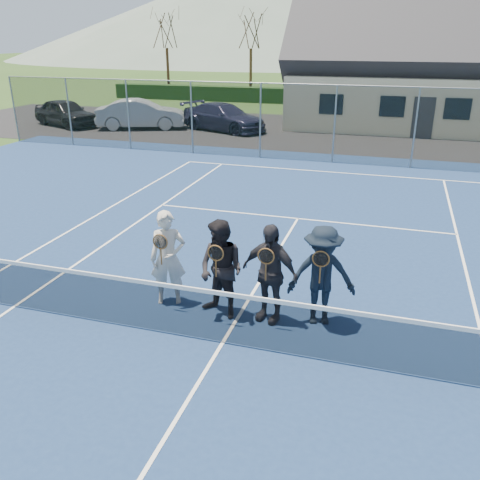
{
  "coord_description": "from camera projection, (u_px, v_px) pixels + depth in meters",
  "views": [
    {
      "loc": [
        2.37,
        -6.74,
        4.72
      ],
      "look_at": [
        -0.17,
        1.5,
        1.25
      ],
      "focal_mm": 38.0,
      "sensor_mm": 36.0,
      "label": 1
    }
  ],
  "objects": [
    {
      "name": "car_b",
      "position": [
        141.0,
        114.0,
        27.59
      ],
      "size": [
        5.0,
        3.2,
        1.56
      ],
      "primitive_type": "imported",
      "rotation": [
        0.0,
        0.0,
        1.93
      ],
      "color": "#9A9FA2",
      "rests_on": "ground"
    },
    {
      "name": "court_markings",
      "position": [
        223.0,
        342.0,
        8.38
      ],
      "size": [
        11.03,
        23.83,
        0.01
      ],
      "color": "white",
      "rests_on": "court_surface"
    },
    {
      "name": "tree_a",
      "position": [
        165.0,
        21.0,
        39.85
      ],
      "size": [
        3.2,
        3.2,
        7.77
      ],
      "color": "#372114",
      "rests_on": "ground"
    },
    {
      "name": "car_a",
      "position": [
        65.0,
        113.0,
        28.41
      ],
      "size": [
        4.67,
        3.32,
        1.48
      ],
      "primitive_type": "imported",
      "rotation": [
        0.0,
        0.0,
        1.16
      ],
      "color": "black",
      "rests_on": "ground"
    },
    {
      "name": "clubhouse",
      "position": [
        438.0,
        51.0,
        27.08
      ],
      "size": [
        15.6,
        8.2,
        7.7
      ],
      "color": "beige",
      "rests_on": "ground"
    },
    {
      "name": "court_surface",
      "position": [
        223.0,
        343.0,
        8.38
      ],
      "size": [
        30.0,
        30.0,
        0.02
      ],
      "primitive_type": "cube",
      "color": "navy",
      "rests_on": "ground"
    },
    {
      "name": "hill_west",
      "position": [
        260.0,
        12.0,
        96.08
      ],
      "size": [
        110.0,
        110.0,
        18.0
      ],
      "primitive_type": "cone",
      "color": "slate",
      "rests_on": "ground"
    },
    {
      "name": "car_c",
      "position": [
        224.0,
        117.0,
        27.01
      ],
      "size": [
        5.28,
        3.64,
        1.42
      ],
      "primitive_type": "imported",
      "rotation": [
        0.0,
        0.0,
        1.2
      ],
      "color": "#191831",
      "rests_on": "ground"
    },
    {
      "name": "tree_c",
      "position": [
        404.0,
        19.0,
        34.94
      ],
      "size": [
        3.2,
        3.2,
        7.77
      ],
      "color": "#3B2915",
      "rests_on": "ground"
    },
    {
      "name": "player_c",
      "position": [
        269.0,
        273.0,
        8.76
      ],
      "size": [
        1.13,
        0.68,
        1.8
      ],
      "color": "#242328",
      "rests_on": "court_surface"
    },
    {
      "name": "tree_b",
      "position": [
        251.0,
        21.0,
        37.94
      ],
      "size": [
        3.2,
        3.2,
        7.77
      ],
      "color": "#3C2916",
      "rests_on": "ground"
    },
    {
      "name": "player_a",
      "position": [
        168.0,
        258.0,
        9.35
      ],
      "size": [
        0.77,
        0.66,
        1.8
      ],
      "color": "beige",
      "rests_on": "court_surface"
    },
    {
      "name": "tarmac_carpark",
      "position": [
        273.0,
        131.0,
        27.21
      ],
      "size": [
        40.0,
        12.0,
        0.01
      ],
      "primitive_type": "cube",
      "color": "black",
      "rests_on": "ground"
    },
    {
      "name": "perimeter_fence",
      "position": [
        335.0,
        124.0,
        19.79
      ],
      "size": [
        30.07,
        0.07,
        3.02
      ],
      "color": "slate",
      "rests_on": "ground"
    },
    {
      "name": "player_d",
      "position": [
        322.0,
        276.0,
        8.66
      ],
      "size": [
        1.29,
        0.93,
        1.8
      ],
      "color": "black",
      "rests_on": "court_surface"
    },
    {
      "name": "player_b",
      "position": [
        221.0,
        270.0,
        8.88
      ],
      "size": [
        1.06,
        0.95,
        1.8
      ],
      "color": "black",
      "rests_on": "court_surface"
    },
    {
      "name": "ground",
      "position": [
        349.0,
        135.0,
        26.12
      ],
      "size": [
        220.0,
        220.0,
        0.0
      ],
      "primitive_type": "plane",
      "color": "#264217",
      "rests_on": "ground"
    },
    {
      "name": "hedge_row",
      "position": [
        367.0,
        98.0,
        36.55
      ],
      "size": [
        40.0,
        1.2,
        1.1
      ],
      "primitive_type": "cube",
      "color": "black",
      "rests_on": "ground"
    },
    {
      "name": "tennis_net",
      "position": [
        223.0,
        315.0,
        8.19
      ],
      "size": [
        11.68,
        0.08,
        1.1
      ],
      "color": "slate",
      "rests_on": "ground"
    }
  ]
}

